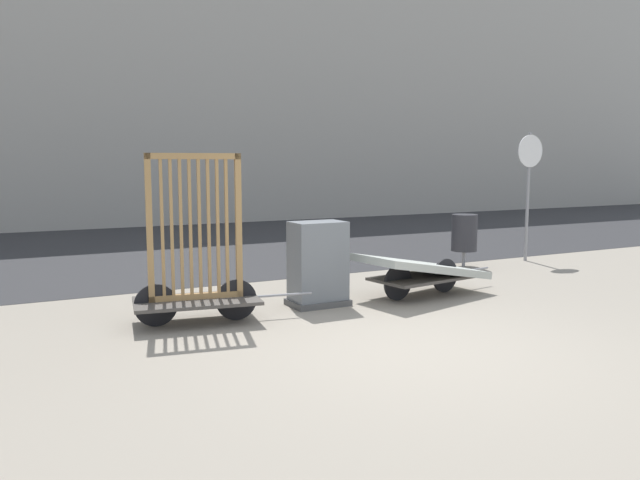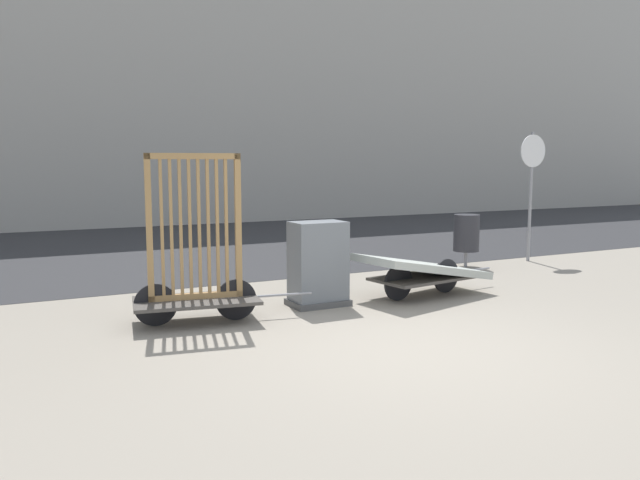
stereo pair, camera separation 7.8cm
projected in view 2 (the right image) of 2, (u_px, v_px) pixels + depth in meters
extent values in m
plane|color=gray|center=(409.00, 348.00, 6.35)|extent=(60.00, 60.00, 0.00)
cube|color=#2D2D30|center=(183.00, 246.00, 14.24)|extent=(56.00, 9.69, 0.01)
cube|color=#B2ADA3|center=(123.00, 75.00, 19.73)|extent=(48.00, 4.00, 9.32)
cube|color=#4C4742|center=(196.00, 301.00, 7.35)|extent=(1.55, 1.01, 0.04)
cylinder|color=black|center=(236.00, 300.00, 7.49)|extent=(0.49, 0.11, 0.50)
cylinder|color=black|center=(156.00, 305.00, 7.21)|extent=(0.49, 0.11, 0.50)
cylinder|color=gray|center=(284.00, 295.00, 7.67)|extent=(0.70, 0.14, 0.03)
cube|color=#A87F4C|center=(196.00, 296.00, 7.34)|extent=(1.09, 0.24, 0.07)
cube|color=#A87F4C|center=(193.00, 156.00, 7.14)|extent=(1.09, 0.24, 0.07)
cube|color=#A87F4C|center=(149.00, 228.00, 7.09)|extent=(0.08, 0.08, 1.71)
cube|color=#A87F4C|center=(238.00, 226.00, 7.40)|extent=(0.08, 0.08, 1.71)
cube|color=#A87F4C|center=(162.00, 228.00, 7.13)|extent=(0.04, 0.05, 1.64)
cube|color=#A87F4C|center=(171.00, 228.00, 7.16)|extent=(0.04, 0.05, 1.64)
cube|color=#A87F4C|center=(181.00, 227.00, 7.20)|extent=(0.04, 0.05, 1.64)
cube|color=#A87F4C|center=(190.00, 227.00, 7.23)|extent=(0.04, 0.05, 1.64)
cube|color=#A87F4C|center=(199.00, 227.00, 7.26)|extent=(0.04, 0.05, 1.64)
cube|color=#A87F4C|center=(208.00, 227.00, 7.29)|extent=(0.04, 0.05, 1.64)
cube|color=#A87F4C|center=(217.00, 226.00, 7.32)|extent=(0.04, 0.05, 1.64)
cube|color=#A87F4C|center=(226.00, 226.00, 7.36)|extent=(0.04, 0.05, 1.64)
cube|color=#4C4742|center=(423.00, 278.00, 8.82)|extent=(1.54, 1.00, 0.04)
cylinder|color=black|center=(446.00, 276.00, 9.10)|extent=(0.49, 0.11, 0.50)
cylinder|color=black|center=(398.00, 283.00, 8.56)|extent=(0.49, 0.11, 0.50)
cylinder|color=gray|center=(474.00, 270.00, 9.44)|extent=(0.70, 0.13, 0.03)
cube|color=#B2B7AD|center=(423.00, 267.00, 8.80)|extent=(2.05, 1.19, 0.45)
cube|color=#4C4C4C|center=(318.00, 302.00, 8.29)|extent=(0.76, 0.52, 0.08)
cube|color=slate|center=(318.00, 264.00, 8.23)|extent=(0.70, 0.46, 1.12)
cylinder|color=gray|center=(466.00, 259.00, 11.37)|extent=(0.06, 0.06, 0.29)
cylinder|color=#2D2D33|center=(466.00, 233.00, 11.31)|extent=(0.46, 0.46, 0.67)
cylinder|color=gray|center=(530.00, 197.00, 11.92)|extent=(0.06, 0.06, 2.47)
cylinder|color=white|center=(533.00, 151.00, 11.80)|extent=(0.61, 0.02, 0.61)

